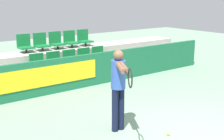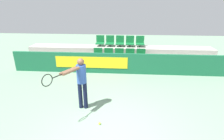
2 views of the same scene
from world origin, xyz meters
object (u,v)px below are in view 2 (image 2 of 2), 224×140
stadium_chair_0 (98,55)px  stadium_chair_2 (119,55)px  stadium_chair_4 (141,55)px  stadium_chair_6 (110,42)px  stadium_chair_3 (130,55)px  stadium_chair_8 (130,42)px  stadium_chair_9 (140,42)px  stadium_chair_1 (108,55)px  tennis_player (80,80)px  stadium_chair_5 (100,41)px  stadium_chair_7 (120,42)px  tennis_ball (100,123)px

stadium_chair_0 → stadium_chair_2: bearing=0.0°
stadium_chair_4 → stadium_chair_6: (-1.63, 0.92, 0.48)m
stadium_chair_2 → stadium_chair_3: 0.54m
stadium_chair_3 → stadium_chair_8: size_ratio=1.00×
stadium_chair_4 → stadium_chair_8: 1.17m
stadium_chair_8 → stadium_chair_9: 0.54m
stadium_chair_1 → stadium_chair_3: (1.09, 0.00, 0.00)m
tennis_player → stadium_chair_1: bearing=111.3°
stadium_chair_1 → stadium_chair_4: (1.63, 0.00, 0.00)m
stadium_chair_4 → stadium_chair_9: stadium_chair_9 is taller
stadium_chair_2 → stadium_chair_3: size_ratio=1.00×
stadium_chair_3 → stadium_chair_5: bearing=150.6°
stadium_chair_7 → tennis_ball: (-0.38, -5.43, -1.17)m
stadium_chair_2 → stadium_chair_4: same height
stadium_chair_1 → tennis_ball: bearing=-87.9°
stadium_chair_1 → stadium_chair_8: size_ratio=1.00×
stadium_chair_9 → stadium_chair_4: bearing=-90.0°
stadium_chair_3 → tennis_player: (-1.60, -3.77, 0.31)m
stadium_chair_1 → stadium_chair_2: bearing=0.0°
stadium_chair_3 → stadium_chair_7: (-0.54, 0.92, 0.48)m
stadium_chair_0 → stadium_chair_4: 2.18m
stadium_chair_0 → tennis_ball: size_ratio=8.57×
stadium_chair_3 → tennis_player: 4.10m
stadium_chair_5 → tennis_ball: (0.71, -5.43, -1.17)m
stadium_chair_1 → stadium_chair_9: bearing=29.4°
stadium_chair_5 → stadium_chair_6: size_ratio=1.00×
stadium_chair_4 → tennis_player: bearing=-119.7°
stadium_chair_2 → tennis_player: (-1.06, -3.77, 0.31)m
stadium_chair_6 → stadium_chair_2: bearing=-59.4°
stadium_chair_4 → stadium_chair_3: bearing=180.0°
stadium_chair_5 → stadium_chair_8: bearing=0.0°
stadium_chair_2 → stadium_chair_9: stadium_chair_9 is taller
stadium_chair_2 → stadium_chair_4: 1.09m
stadium_chair_2 → stadium_chair_0: bearing=180.0°
stadium_chair_0 → stadium_chair_2: size_ratio=1.00×
stadium_chair_6 → tennis_ball: (0.16, -5.43, -1.17)m
tennis_player → tennis_ball: tennis_player is taller
stadium_chair_6 → stadium_chair_8: (1.09, 0.00, 0.00)m
stadium_chair_8 → stadium_chair_9: bearing=0.0°
stadium_chair_4 → stadium_chair_8: stadium_chair_8 is taller
stadium_chair_2 → stadium_chair_9: 1.51m
stadium_chair_1 → stadium_chair_9: stadium_chair_9 is taller
stadium_chair_4 → stadium_chair_1: bearing=180.0°
stadium_chair_5 → tennis_ball: bearing=-82.6°
stadium_chair_3 → stadium_chair_9: size_ratio=1.00×
stadium_chair_3 → stadium_chair_4: size_ratio=1.00×
stadium_chair_6 → stadium_chair_7: same height
stadium_chair_3 → stadium_chair_6: bearing=139.7°
stadium_chair_6 → stadium_chair_1: bearing=-90.0°
tennis_ball → stadium_chair_1: bearing=92.1°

